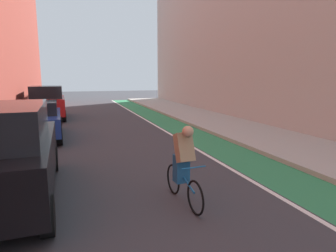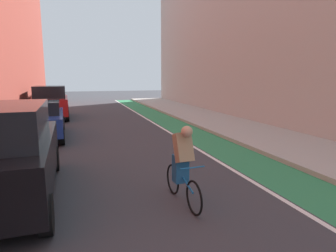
# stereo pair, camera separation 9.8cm
# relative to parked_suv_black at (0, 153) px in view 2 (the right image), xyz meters

# --- Properties ---
(ground_plane) EXTENTS (83.98, 83.98, 0.00)m
(ground_plane) POSITION_rel_parked_suv_black_xyz_m (3.06, 3.95, -1.02)
(ground_plane) COLOR #38383D
(bike_lane_paint) EXTENTS (1.60, 38.17, 0.00)m
(bike_lane_paint) POSITION_rel_parked_suv_black_xyz_m (6.36, 5.95, -1.02)
(bike_lane_paint) COLOR #2D8451
(bike_lane_paint) RESTS_ON ground
(lane_divider_stripe) EXTENTS (0.12, 38.17, 0.00)m
(lane_divider_stripe) POSITION_rel_parked_suv_black_xyz_m (5.46, 5.95, -1.02)
(lane_divider_stripe) COLOR white
(lane_divider_stripe) RESTS_ON ground
(sidewalk_right) EXTENTS (3.42, 38.17, 0.14)m
(sidewalk_right) POSITION_rel_parked_suv_black_xyz_m (8.87, 5.95, -0.95)
(sidewalk_right) COLOR #A8A59E
(sidewalk_right) RESTS_ON ground
(building_facade_right) EXTENTS (2.40, 34.17, 10.56)m
(building_facade_right) POSITION_rel_parked_suv_black_xyz_m (11.78, 7.95, 4.26)
(building_facade_right) COLOR #B2ADA3
(building_facade_right) RESTS_ON ground
(parked_suv_black) EXTENTS (2.11, 4.56, 1.98)m
(parked_suv_black) POSITION_rel_parked_suv_black_xyz_m (0.00, 0.00, 0.00)
(parked_suv_black) COLOR black
(parked_suv_black) RESTS_ON ground
(parked_sedan_blue) EXTENTS (2.03, 4.40, 1.53)m
(parked_sedan_blue) POSITION_rel_parked_suv_black_xyz_m (0.00, 6.44, -0.23)
(parked_sedan_blue) COLOR navy
(parked_sedan_blue) RESTS_ON ground
(parked_suv_red) EXTENTS (2.13, 4.56, 1.98)m
(parked_suv_red) POSITION_rel_parked_suv_black_xyz_m (0.00, 12.44, -0.00)
(parked_suv_red) COLOR red
(parked_suv_red) RESTS_ON ground
(cyclist_mid) EXTENTS (0.48, 1.70, 1.60)m
(cyclist_mid) POSITION_rel_parked_suv_black_xyz_m (3.42, -1.15, -0.17)
(cyclist_mid) COLOR black
(cyclist_mid) RESTS_ON ground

